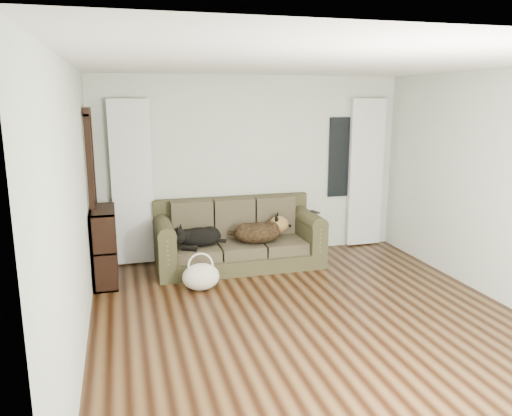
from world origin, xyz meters
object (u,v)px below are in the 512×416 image
object	(u,v)px
sofa	(239,234)
tote_bag	(201,277)
dog_black_lab	(197,236)
dog_shepherd	(260,232)
bookshelf	(104,244)

from	to	relation	value
sofa	tote_bag	xyz separation A→B (m)	(-0.66, -0.76, -0.29)
dog_black_lab	dog_shepherd	distance (m)	0.86
sofa	tote_bag	size ratio (longest dim) A/B	4.97
dog_shepherd	tote_bag	xyz separation A→B (m)	(-0.93, -0.66, -0.33)
dog_shepherd	dog_black_lab	bearing A→B (deg)	1.63
dog_black_lab	dog_shepherd	bearing A→B (deg)	1.86
tote_bag	bookshelf	bearing A→B (deg)	152.62
sofa	dog_shepherd	world-z (taller)	sofa
sofa	bookshelf	world-z (taller)	bookshelf
dog_black_lab	tote_bag	size ratio (longest dim) A/B	1.29
tote_bag	bookshelf	distance (m)	1.30
dog_shepherd	bookshelf	xyz separation A→B (m)	(-2.04, -0.08, 0.01)
dog_black_lab	bookshelf	distance (m)	1.19
sofa	dog_black_lab	distance (m)	0.59
tote_bag	dog_black_lab	bearing A→B (deg)	84.09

